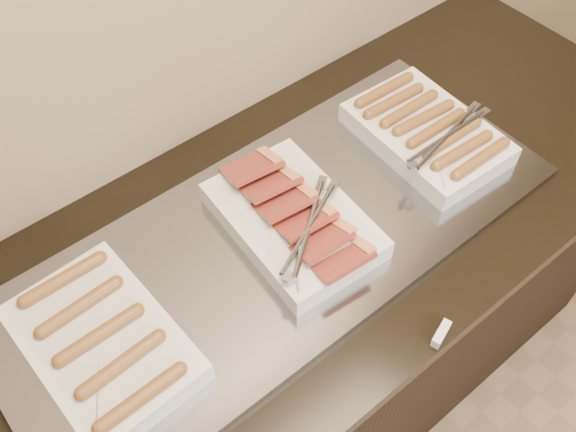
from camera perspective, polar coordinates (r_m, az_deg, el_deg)
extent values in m
cube|color=black|center=(1.74, -0.29, -11.18)|extent=(2.00, 0.70, 0.86)
cube|color=black|center=(1.36, -0.36, -2.57)|extent=(2.06, 0.76, 0.04)
cube|color=gray|center=(1.33, -0.70, -2.04)|extent=(1.20, 0.50, 0.02)
cube|color=silver|center=(1.21, -16.13, -10.84)|extent=(0.25, 0.36, 0.05)
cylinder|color=brown|center=(1.11, -12.95, -15.46)|extent=(0.16, 0.03, 0.03)
cylinder|color=brown|center=(1.15, -14.61, -12.61)|extent=(0.16, 0.03, 0.03)
cylinder|color=brown|center=(1.18, -16.43, -10.09)|extent=(0.16, 0.03, 0.03)
cylinder|color=brown|center=(1.22, -18.04, -7.68)|extent=(0.16, 0.03, 0.03)
cylinder|color=brown|center=(1.26, -19.37, -5.32)|extent=(0.16, 0.03, 0.03)
cube|color=silver|center=(1.31, 0.45, -0.39)|extent=(0.26, 0.37, 0.05)
cube|color=maroon|center=(1.23, 4.55, -3.78)|extent=(0.12, 0.10, 0.04)
cube|color=maroon|center=(1.25, 2.73, -2.11)|extent=(0.12, 0.09, 0.04)
cube|color=maroon|center=(1.28, 1.36, -0.25)|extent=(0.12, 0.10, 0.04)
cube|color=maroon|center=(1.30, -0.33, 1.30)|extent=(0.13, 0.10, 0.04)
cube|color=maroon|center=(1.33, -1.69, 2.96)|extent=(0.13, 0.10, 0.04)
cube|color=maroon|center=(1.36, -3.27, 4.38)|extent=(0.13, 0.10, 0.04)
cube|color=silver|center=(1.51, 12.19, 7.15)|extent=(0.25, 0.36, 0.05)
cylinder|color=brown|center=(1.44, 16.75, 4.90)|extent=(0.16, 0.03, 0.03)
cylinder|color=brown|center=(1.45, 15.23, 5.65)|extent=(0.16, 0.03, 0.03)
cylinder|color=brown|center=(1.47, 14.35, 6.78)|extent=(0.16, 0.03, 0.03)
cylinder|color=brown|center=(1.48, 13.02, 7.60)|extent=(0.16, 0.03, 0.03)
cylinder|color=brown|center=(1.50, 11.97, 8.55)|extent=(0.16, 0.04, 0.03)
cylinder|color=brown|center=(1.52, 10.72, 9.34)|extent=(0.16, 0.03, 0.03)
cylinder|color=brown|center=(1.53, 9.38, 10.05)|extent=(0.16, 0.04, 0.03)
cylinder|color=brown|center=(1.56, 8.56, 11.01)|extent=(0.16, 0.03, 0.03)
cube|color=silver|center=(1.24, 13.45, -10.14)|extent=(0.06, 0.03, 0.02)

